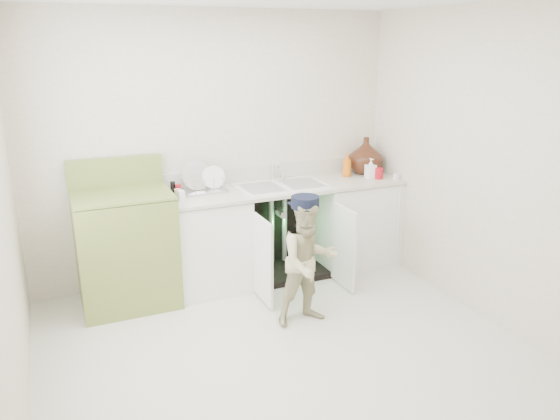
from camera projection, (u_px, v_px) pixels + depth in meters
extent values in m
plane|color=beige|center=(280.00, 344.00, 4.17)|extent=(3.50, 3.50, 0.00)
cube|color=beige|center=(216.00, 149.00, 5.11)|extent=(3.50, 2.50, 0.02)
cube|color=beige|center=(411.00, 264.00, 2.48)|extent=(3.50, 2.50, 0.02)
cube|color=beige|center=(0.00, 217.00, 3.13)|extent=(2.50, 3.00, 0.02)
cube|color=beige|center=(475.00, 164.00, 4.46)|extent=(2.50, 3.00, 0.02)
cube|color=white|center=(202.00, 245.00, 4.99)|extent=(0.80, 0.60, 0.86)
cube|color=white|center=(353.00, 222.00, 5.60)|extent=(0.80, 0.60, 0.86)
cube|color=black|center=(271.00, 225.00, 5.54)|extent=(0.80, 0.06, 0.86)
cube|color=black|center=(282.00, 271.00, 5.42)|extent=(0.80, 0.60, 0.06)
cylinder|color=gray|center=(272.00, 229.00, 5.35)|extent=(0.05, 0.05, 0.70)
cylinder|color=gray|center=(285.00, 227.00, 5.41)|extent=(0.05, 0.05, 0.70)
cylinder|color=gray|center=(280.00, 213.00, 5.29)|extent=(0.07, 0.18, 0.07)
cube|color=white|center=(263.00, 260.00, 4.72)|extent=(0.03, 0.40, 0.76)
cube|color=white|center=(344.00, 247.00, 5.02)|extent=(0.02, 0.40, 0.76)
cube|color=beige|center=(282.00, 188.00, 5.16)|extent=(2.44, 0.64, 0.03)
cube|color=beige|center=(270.00, 172.00, 5.39)|extent=(2.44, 0.02, 0.15)
cube|color=white|center=(282.00, 187.00, 5.16)|extent=(0.85, 0.55, 0.02)
cube|color=gray|center=(262.00, 188.00, 5.08)|extent=(0.34, 0.40, 0.01)
cube|color=gray|center=(302.00, 184.00, 5.24)|extent=(0.34, 0.40, 0.01)
cylinder|color=silver|center=(273.00, 172.00, 5.32)|extent=(0.03, 0.03, 0.17)
cylinder|color=silver|center=(276.00, 166.00, 5.25)|extent=(0.02, 0.14, 0.02)
cylinder|color=silver|center=(283.00, 176.00, 5.38)|extent=(0.04, 0.04, 0.06)
cylinder|color=white|center=(399.00, 216.00, 5.42)|extent=(0.01, 0.01, 0.70)
cube|color=white|center=(396.00, 177.00, 5.39)|extent=(0.04, 0.02, 0.06)
cube|color=silver|center=(202.00, 190.00, 4.98)|extent=(0.43, 0.29, 0.02)
cylinder|color=silver|center=(197.00, 182.00, 4.96)|extent=(0.27, 0.10, 0.26)
cylinder|color=white|center=(214.00, 182.00, 5.00)|extent=(0.21, 0.06, 0.21)
cylinder|color=silver|center=(186.00, 187.00, 4.80)|extent=(0.01, 0.01, 0.12)
cylinder|color=silver|center=(195.00, 186.00, 4.83)|extent=(0.01, 0.01, 0.12)
cylinder|color=silver|center=(205.00, 185.00, 4.87)|extent=(0.01, 0.01, 0.12)
cylinder|color=silver|center=(214.00, 184.00, 4.90)|extent=(0.01, 0.01, 0.12)
cylinder|color=silver|center=(223.00, 183.00, 4.93)|extent=(0.01, 0.01, 0.12)
imported|color=#462214|center=(366.00, 156.00, 5.61)|extent=(0.36, 0.36, 0.37)
imported|color=orange|center=(347.00, 165.00, 5.50)|extent=(0.09, 0.09, 0.24)
imported|color=white|center=(371.00, 168.00, 5.43)|extent=(0.09, 0.09, 0.20)
cylinder|color=#B50F1A|center=(379.00, 173.00, 5.42)|extent=(0.08, 0.08, 0.11)
cylinder|color=#A90E19|center=(178.00, 190.00, 4.84)|extent=(0.05, 0.05, 0.10)
cylinder|color=#C1AE8D|center=(178.00, 193.00, 4.77)|extent=(0.06, 0.06, 0.08)
cylinder|color=black|center=(173.00, 188.00, 4.86)|extent=(0.04, 0.04, 0.12)
cube|color=white|center=(182.00, 196.00, 4.68)|extent=(0.05, 0.05, 0.09)
cube|color=olive|center=(126.00, 251.00, 4.70)|extent=(0.81, 0.65, 0.98)
cube|color=olive|center=(121.00, 194.00, 4.54)|extent=(0.81, 0.65, 0.02)
cube|color=olive|center=(115.00, 172.00, 4.75)|extent=(0.81, 0.06, 0.25)
cylinder|color=black|center=(98.00, 203.00, 4.33)|extent=(0.18, 0.18, 0.02)
cylinder|color=silver|center=(98.00, 201.00, 4.33)|extent=(0.21, 0.21, 0.01)
cylinder|color=black|center=(94.00, 193.00, 4.61)|extent=(0.18, 0.18, 0.02)
cylinder|color=silver|center=(94.00, 192.00, 4.61)|extent=(0.21, 0.21, 0.01)
cylinder|color=black|center=(149.00, 197.00, 4.48)|extent=(0.18, 0.18, 0.02)
cylinder|color=silver|center=(149.00, 196.00, 4.48)|extent=(0.21, 0.21, 0.01)
cylinder|color=black|center=(142.00, 188.00, 4.76)|extent=(0.18, 0.18, 0.02)
cylinder|color=silver|center=(142.00, 187.00, 4.76)|extent=(0.21, 0.21, 0.01)
imported|color=#BAB285|center=(308.00, 262.00, 4.36)|extent=(0.52, 0.40, 1.05)
cylinder|color=black|center=(309.00, 202.00, 4.21)|extent=(0.22, 0.22, 0.09)
cube|color=black|center=(304.00, 203.00, 4.31)|extent=(0.17, 0.09, 0.01)
cube|color=black|center=(300.00, 214.00, 4.93)|extent=(0.07, 0.01, 0.14)
cube|color=#26F23F|center=(301.00, 214.00, 4.92)|extent=(0.06, 0.00, 0.12)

